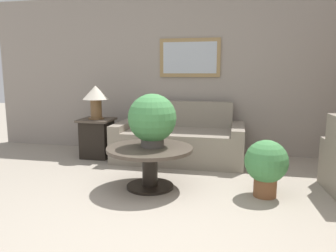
% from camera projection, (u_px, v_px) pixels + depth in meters
% --- Properties ---
extents(ground_plane, '(20.00, 20.00, 0.00)m').
position_uv_depth(ground_plane, '(157.00, 239.00, 2.68)').
color(ground_plane, gray).
extents(wall_back, '(7.46, 0.09, 2.60)m').
position_uv_depth(wall_back, '(201.00, 75.00, 5.39)').
color(wall_back, gray).
rests_on(wall_back, ground_plane).
extents(couch_main, '(1.94, 0.98, 0.88)m').
position_uv_depth(couch_main, '(180.00, 141.00, 5.06)').
color(couch_main, gray).
rests_on(couch_main, ground_plane).
extents(coffee_table, '(1.01, 1.01, 0.49)m').
position_uv_depth(coffee_table, '(150.00, 158.00, 3.82)').
color(coffee_table, black).
rests_on(coffee_table, ground_plane).
extents(side_table, '(0.51, 0.51, 0.62)m').
position_uv_depth(side_table, '(97.00, 138.00, 5.22)').
color(side_table, black).
rests_on(side_table, ground_plane).
extents(table_lamp, '(0.40, 0.40, 0.52)m').
position_uv_depth(table_lamp, '(96.00, 96.00, 5.11)').
color(table_lamp, brown).
rests_on(table_lamp, side_table).
extents(potted_plant_on_table, '(0.56, 0.56, 0.62)m').
position_uv_depth(potted_plant_on_table, '(152.00, 119.00, 3.77)').
color(potted_plant_on_table, '#4C4742').
rests_on(potted_plant_on_table, coffee_table).
extents(potted_plant_floor, '(0.47, 0.47, 0.63)m').
position_uv_depth(potted_plant_floor, '(266.00, 164.00, 3.55)').
color(potted_plant_floor, brown).
rests_on(potted_plant_floor, ground_plane).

